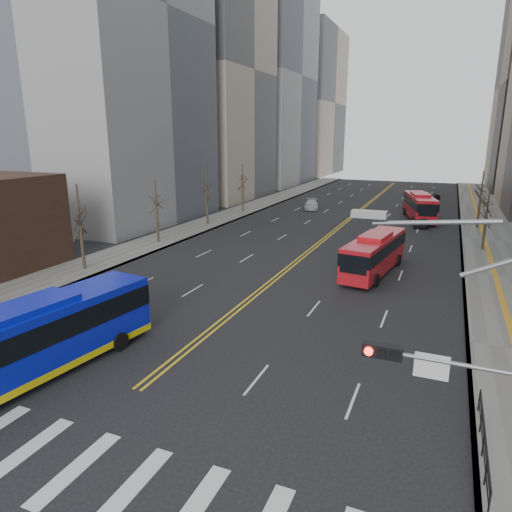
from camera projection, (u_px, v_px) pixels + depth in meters
ground at (51, 459)px, 16.40m from camera, size 220.00×220.00×0.00m
sidewalk_right at (495, 241)px, 49.91m from camera, size 7.00×130.00×0.15m
sidewalk_left at (218, 219)px, 62.64m from camera, size 5.00×130.00×0.15m
crosswalk at (51, 459)px, 16.40m from camera, size 26.70×4.00×0.01m
centerline at (353, 216)px, 65.39m from camera, size 0.55×100.00×0.01m
office_towers at (379, 51)px, 71.20m from camera, size 83.00×134.00×58.00m
signal_mast at (490, 393)px, 11.77m from camera, size 5.37×0.37×9.39m
pedestrian_railing at (484, 440)px, 16.18m from camera, size 0.06×6.06×1.02m
street_trees at (250, 197)px, 48.61m from camera, size 35.20×47.20×7.60m
blue_bus at (30, 340)px, 21.40m from camera, size 4.53×13.35×3.79m
red_bus_near at (375, 251)px, 37.96m from camera, size 3.92×10.89×3.39m
red_bus_far at (420, 205)px, 62.13m from camera, size 5.27×11.85×3.65m
car_dark_mid at (422, 221)px, 57.64m from camera, size 1.77×4.35×1.48m
car_silver at (311, 204)px, 71.33m from camera, size 3.38×5.43×1.47m
car_dark_far at (429, 197)px, 79.89m from camera, size 3.83×5.36×1.35m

